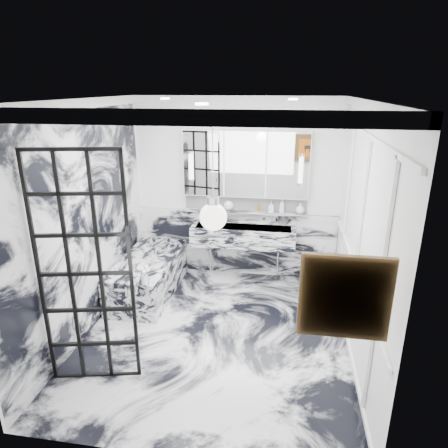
% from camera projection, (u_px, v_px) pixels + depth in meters
% --- Properties ---
extents(floor, '(3.60, 3.60, 0.00)m').
position_uv_depth(floor, '(216.00, 333.00, 5.00)').
color(floor, silver).
rests_on(floor, ground).
extents(ceiling, '(3.60, 3.60, 0.00)m').
position_uv_depth(ceiling, '(214.00, 99.00, 4.08)').
color(ceiling, white).
rests_on(ceiling, wall_back).
extents(wall_back, '(3.60, 0.00, 3.60)m').
position_uv_depth(wall_back, '(236.00, 190.00, 6.21)').
color(wall_back, white).
rests_on(wall_back, floor).
extents(wall_front, '(3.60, 0.00, 3.60)m').
position_uv_depth(wall_front, '(170.00, 312.00, 2.86)').
color(wall_front, white).
rests_on(wall_front, floor).
extents(wall_left, '(0.00, 3.60, 3.60)m').
position_uv_depth(wall_left, '(84.00, 221.00, 4.78)').
color(wall_left, white).
rests_on(wall_left, floor).
extents(wall_right, '(0.00, 3.60, 3.60)m').
position_uv_depth(wall_right, '(361.00, 236.00, 4.29)').
color(wall_right, white).
rests_on(wall_right, floor).
extents(marble_clad_back, '(3.18, 0.05, 1.05)m').
position_uv_depth(marble_clad_back, '(235.00, 242.00, 6.48)').
color(marble_clad_back, silver).
rests_on(marble_clad_back, floor).
extents(marble_clad_left, '(0.02, 3.56, 2.68)m').
position_uv_depth(marble_clad_left, '(86.00, 226.00, 4.80)').
color(marble_clad_left, silver).
rests_on(marble_clad_left, floor).
extents(panel_molding, '(0.03, 3.40, 2.30)m').
position_uv_depth(panel_molding, '(358.00, 245.00, 4.33)').
color(panel_molding, white).
rests_on(panel_molding, floor).
extents(soap_bottle_a, '(0.09, 0.09, 0.21)m').
position_uv_depth(soap_bottle_a, '(282.00, 206.00, 6.09)').
color(soap_bottle_a, '#8C5919').
rests_on(soap_bottle_a, ledge).
extents(soap_bottle_b, '(0.08, 0.08, 0.17)m').
position_uv_depth(soap_bottle_b, '(271.00, 207.00, 6.12)').
color(soap_bottle_b, '#4C4C51').
rests_on(soap_bottle_b, ledge).
extents(soap_bottle_c, '(0.16, 0.16, 0.17)m').
position_uv_depth(soap_bottle_c, '(300.00, 208.00, 6.05)').
color(soap_bottle_c, silver).
rests_on(soap_bottle_c, ledge).
extents(face_pot, '(0.16, 0.16, 0.16)m').
position_uv_depth(face_pot, '(228.00, 205.00, 6.22)').
color(face_pot, white).
rests_on(face_pot, ledge).
extents(amber_bottle, '(0.04, 0.04, 0.10)m').
position_uv_depth(amber_bottle, '(258.00, 208.00, 6.16)').
color(amber_bottle, '#8C5919').
rests_on(amber_bottle, ledge).
extents(flower_vase, '(0.08, 0.08, 0.12)m').
position_uv_depth(flower_vase, '(145.00, 279.00, 5.06)').
color(flower_vase, silver).
rests_on(flower_vase, bathtub).
extents(crittall_door, '(0.87, 0.22, 2.41)m').
position_uv_depth(crittall_door, '(85.00, 274.00, 3.88)').
color(crittall_door, black).
rests_on(crittall_door, floor).
extents(artwork, '(0.50, 0.05, 0.50)m').
position_uv_depth(artwork, '(345.00, 297.00, 2.65)').
color(artwork, orange).
rests_on(artwork, wall_front).
extents(pendant_light, '(0.23, 0.23, 0.23)m').
position_uv_depth(pendant_light, '(213.00, 217.00, 3.30)').
color(pendant_light, white).
rests_on(pendant_light, ceiling).
extents(trough_sink, '(1.60, 0.45, 0.30)m').
position_uv_depth(trough_sink, '(243.00, 236.00, 6.18)').
color(trough_sink, silver).
rests_on(trough_sink, wall_back).
extents(ledge, '(1.90, 0.14, 0.04)m').
position_uv_depth(ledge, '(245.00, 212.00, 6.23)').
color(ledge, silver).
rests_on(ledge, wall_back).
extents(subway_tile, '(1.90, 0.03, 0.23)m').
position_uv_depth(subway_tile, '(245.00, 202.00, 6.24)').
color(subway_tile, white).
rests_on(subway_tile, wall_back).
extents(mirror_cabinet, '(1.90, 0.16, 1.00)m').
position_uv_depth(mirror_cabinet, '(245.00, 164.00, 5.98)').
color(mirror_cabinet, white).
rests_on(mirror_cabinet, wall_back).
extents(sconce_left, '(0.07, 0.07, 0.40)m').
position_uv_depth(sconce_left, '(191.00, 166.00, 6.03)').
color(sconce_left, white).
rests_on(sconce_left, mirror_cabinet).
extents(sconce_right, '(0.07, 0.07, 0.40)m').
position_uv_depth(sconce_right, '(301.00, 170.00, 5.79)').
color(sconce_right, white).
rests_on(sconce_right, mirror_cabinet).
extents(bathtub, '(0.75, 1.65, 0.55)m').
position_uv_depth(bathtub, '(149.00, 275.00, 5.92)').
color(bathtub, silver).
rests_on(bathtub, floor).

